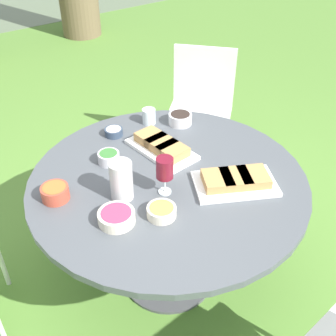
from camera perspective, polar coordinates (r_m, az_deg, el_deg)
name	(u,v)px	position (r m, az deg, el deg)	size (l,w,h in m)	color
ground_plane	(168,276)	(2.50, 0.00, -14.37)	(40.00, 40.00, 0.00)	#5B8C38
dining_table	(168,194)	(2.06, 0.00, -3.55)	(1.33, 1.33, 0.71)	#4C4C51
chair_near_left	(201,102)	(3.06, 4.48, 8.94)	(0.61, 0.61, 0.89)	silver
water_pitcher	(121,180)	(1.84, -6.33, -1.67)	(0.11, 0.10, 0.19)	silver
wine_glass	(165,169)	(1.83, -0.45, -0.14)	(0.08, 0.08, 0.19)	silver
platter_bread_main	(235,181)	(1.96, 9.11, -1.72)	(0.44, 0.37, 0.06)	white
platter_charcuterie	(161,146)	(2.16, -0.89, 2.97)	(0.23, 0.40, 0.07)	white
bowl_fries	(162,211)	(1.78, -0.88, -5.86)	(0.13, 0.13, 0.05)	beige
bowl_salad	(109,157)	(2.10, -8.04, 1.47)	(0.11, 0.11, 0.06)	silver
bowl_olives	(180,118)	(2.40, 1.66, 6.76)	(0.13, 0.13, 0.06)	silver
bowl_dip_red	(116,217)	(1.77, -7.00, -6.56)	(0.16, 0.16, 0.05)	beige
bowl_dip_cream	(114,132)	(2.32, -7.36, 4.92)	(0.10, 0.10, 0.04)	#334256
bowl_roasted_veg	(55,192)	(1.92, -15.06, -3.17)	(0.12, 0.12, 0.07)	#B74733
cup_water_near	(149,116)	(2.40, -2.60, 7.02)	(0.08, 0.08, 0.09)	silver
handbag	(95,158)	(3.19, -9.86, 1.39)	(0.30, 0.14, 0.37)	maroon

